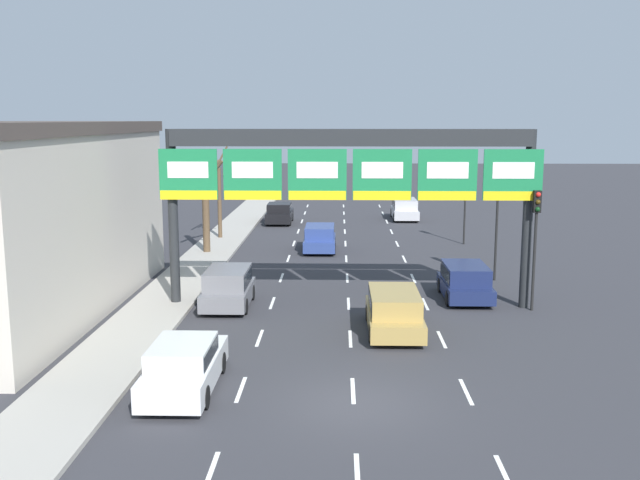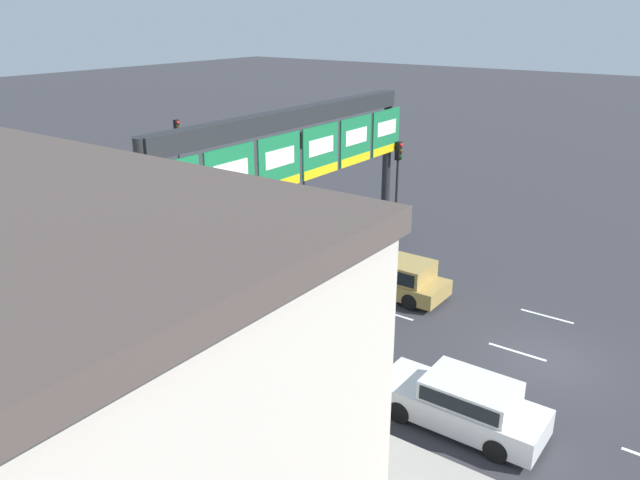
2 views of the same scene
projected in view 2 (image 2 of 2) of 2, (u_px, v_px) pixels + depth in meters
The scene contains 12 objects.
ground_plane at pixel (546, 361), 20.81m from camera, with size 220.00×220.00×0.00m, color #333338.
lane_dashes at pixel (246, 269), 28.24m from camera, with size 6.72×67.00×0.01m.
sign_gantry at pixel (295, 146), 24.55m from camera, with size 15.68×0.70×7.46m.
suv_silver at pixel (44, 161), 44.67m from camera, with size 1.96×4.58×1.63m.
suv_navy at pixel (339, 228), 30.98m from camera, with size 1.98×4.04×1.56m.
car_white at pixel (463, 402), 17.26m from camera, with size 1.87×4.70×1.51m.
suv_blue at pixel (83, 220), 32.19m from camera, with size 1.90×4.07×1.55m.
suv_gold at pixel (391, 274), 25.56m from camera, with size 1.99×4.63×1.55m.
suv_grey at pixel (214, 310), 22.30m from camera, with size 1.91×3.94×1.65m.
traffic_light_near_gantry at pixel (178, 140), 39.74m from camera, with size 0.30×0.35×4.58m.
traffic_light_mid_block at pixel (398, 171), 30.93m from camera, with size 0.30×0.35×5.00m.
traffic_light_far_end at pixel (304, 158), 33.77m from camera, with size 0.30×0.35×4.93m.
Camera 2 is at (-19.14, -4.52, 10.95)m, focal length 35.00 mm.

